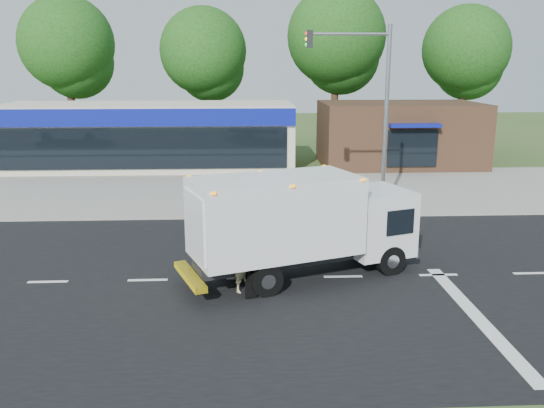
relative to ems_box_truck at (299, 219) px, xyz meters
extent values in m
plane|color=#385123|center=(1.38, -0.07, -1.86)|extent=(120.00, 120.00, 0.00)
cube|color=black|center=(1.38, -0.07, -1.85)|extent=(60.00, 14.00, 0.02)
cube|color=gray|center=(1.38, 8.13, -1.80)|extent=(60.00, 2.40, 0.12)
cube|color=gray|center=(1.38, 13.93, -1.85)|extent=(60.00, 9.00, 0.02)
cube|color=silver|center=(-7.62, -0.07, -1.84)|extent=(1.20, 0.15, 0.01)
cube|color=silver|center=(-4.62, -0.07, -1.84)|extent=(1.20, 0.15, 0.01)
cube|color=silver|center=(-1.62, -0.07, -1.84)|extent=(1.20, 0.15, 0.01)
cube|color=silver|center=(1.38, -0.07, -1.84)|extent=(1.20, 0.15, 0.01)
cube|color=silver|center=(4.38, -0.07, -1.84)|extent=(1.20, 0.15, 0.01)
cube|color=silver|center=(7.38, -0.07, -1.84)|extent=(1.20, 0.15, 0.01)
cube|color=silver|center=(4.38, -3.07, -1.84)|extent=(0.40, 7.00, 0.01)
cube|color=black|center=(-0.75, -0.28, -1.17)|extent=(4.93, 2.62, 0.34)
cube|color=silver|center=(2.51, 0.93, -0.34)|extent=(2.57, 2.66, 2.06)
cube|color=black|center=(3.38, 1.26, -0.14)|extent=(0.79, 1.79, 0.88)
cube|color=white|center=(-0.75, -0.28, 0.20)|extent=(5.41, 3.91, 2.30)
cube|color=silver|center=(-3.06, -1.14, 0.15)|extent=(0.74, 1.86, 1.86)
cube|color=yellow|center=(-3.22, -1.20, -1.32)|extent=(1.14, 2.32, 0.18)
cube|color=orange|center=(-0.75, -0.28, 1.32)|extent=(5.24, 3.88, 0.08)
cylinder|color=black|center=(2.23, 1.82, -1.39)|extent=(0.98, 0.60, 0.94)
cylinder|color=black|center=(2.88, 0.08, -1.39)|extent=(0.98, 0.60, 0.94)
cylinder|color=black|center=(-1.73, 0.40, -1.39)|extent=(0.98, 0.60, 0.94)
cylinder|color=black|center=(-1.05, -1.43, -1.39)|extent=(0.98, 0.60, 0.94)
imported|color=tan|center=(-1.71, -1.07, -1.03)|extent=(0.73, 0.67, 1.66)
sphere|color=white|center=(-1.71, -1.07, -0.22)|extent=(0.28, 0.28, 0.28)
cube|color=beige|center=(-7.62, 19.93, 0.14)|extent=(18.00, 6.00, 4.00)
cube|color=navy|center=(-7.62, 16.88, 1.54)|extent=(18.00, 0.30, 1.00)
cube|color=black|center=(-7.62, 16.88, -0.26)|extent=(17.00, 0.12, 2.40)
cube|color=#382316|center=(8.38, 19.93, 0.14)|extent=(10.00, 6.00, 4.00)
cube|color=navy|center=(8.38, 16.83, 1.04)|extent=(3.00, 1.20, 0.20)
cube|color=black|center=(8.38, 16.88, -0.36)|extent=(3.00, 0.12, 2.20)
cylinder|color=gray|center=(4.38, 7.53, 2.14)|extent=(0.18, 0.18, 8.00)
cylinder|color=gray|center=(2.68, 7.53, 5.74)|extent=(3.40, 0.12, 0.12)
cube|color=black|center=(1.08, 7.53, 5.54)|extent=(0.25, 0.25, 0.70)
cylinder|color=#332114|center=(-14.62, 27.93, 1.82)|extent=(0.56, 0.56, 7.35)
sphere|color=#174112|center=(-14.62, 27.93, 6.02)|extent=(6.93, 6.93, 6.93)
sphere|color=#174112|center=(-14.12, 28.43, 4.65)|extent=(5.46, 5.46, 5.46)
cylinder|color=#332114|center=(-4.62, 27.93, 1.57)|extent=(0.56, 0.56, 6.86)
sphere|color=#174112|center=(-4.62, 27.93, 5.49)|extent=(6.47, 6.47, 6.47)
sphere|color=#174112|center=(-4.12, 28.43, 4.22)|extent=(5.10, 5.10, 5.10)
cylinder|color=#332114|center=(5.38, 27.93, 2.06)|extent=(0.56, 0.56, 7.84)
sphere|color=#174112|center=(5.38, 27.93, 6.54)|extent=(7.39, 7.39, 7.39)
sphere|color=#174112|center=(5.88, 28.43, 5.09)|extent=(5.82, 5.82, 5.82)
cylinder|color=#332114|center=(15.38, 27.93, 1.64)|extent=(0.56, 0.56, 7.00)
sphere|color=#174112|center=(15.38, 27.93, 5.64)|extent=(6.60, 6.60, 6.60)
sphere|color=#174112|center=(15.88, 28.43, 4.34)|extent=(5.20, 5.20, 5.20)
camera|label=1|loc=(-1.64, -16.70, 4.59)|focal=38.00mm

